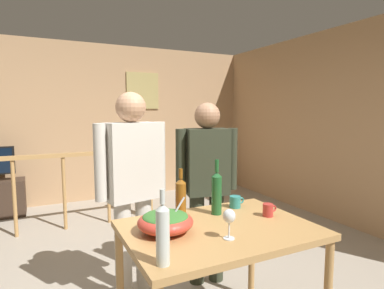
# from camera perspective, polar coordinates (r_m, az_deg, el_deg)

# --- Properties ---
(back_wall) EXTENTS (5.89, 0.10, 2.63)m
(back_wall) POSITION_cam_1_polar(r_m,az_deg,el_deg) (5.61, -18.60, 3.71)
(back_wall) COLOR tan
(back_wall) RESTS_ON ground_plane
(side_wall_right) EXTENTS (0.10, 4.86, 2.63)m
(side_wall_right) POSITION_cam_1_polar(r_m,az_deg,el_deg) (4.94, 22.18, 3.28)
(side_wall_right) COLOR tan
(side_wall_right) RESTS_ON ground_plane
(framed_picture) EXTENTS (0.58, 0.03, 0.64)m
(framed_picture) POSITION_cam_1_polar(r_m,az_deg,el_deg) (5.76, -8.90, 9.57)
(framed_picture) COLOR tan
(stair_railing) EXTENTS (3.44, 0.10, 1.04)m
(stair_railing) POSITION_cam_1_polar(r_m,az_deg,el_deg) (4.35, -22.96, -5.90)
(stair_railing) COLOR #B2844C
(stair_railing) RESTS_ON ground_plane
(serving_table) EXTENTS (1.15, 0.82, 0.82)m
(serving_table) POSITION_cam_1_polar(r_m,az_deg,el_deg) (2.04, 4.91, -16.91)
(serving_table) COLOR #B2844C
(serving_table) RESTS_ON ground_plane
(salad_bowl) EXTENTS (0.33, 0.33, 0.20)m
(salad_bowl) POSITION_cam_1_polar(r_m,az_deg,el_deg) (1.91, -4.82, -13.58)
(salad_bowl) COLOR #CC3D2D
(salad_bowl) RESTS_ON serving_table
(wine_glass) EXTENTS (0.07, 0.07, 0.17)m
(wine_glass) POSITION_cam_1_polar(r_m,az_deg,el_deg) (1.80, 6.73, -12.96)
(wine_glass) COLOR silver
(wine_glass) RESTS_ON serving_table
(wine_bottle_clear) EXTENTS (0.06, 0.06, 0.36)m
(wine_bottle_clear) POSITION_cam_1_polar(r_m,az_deg,el_deg) (1.51, -5.29, -15.68)
(wine_bottle_clear) COLOR silver
(wine_bottle_clear) RESTS_ON serving_table
(wine_bottle_green) EXTENTS (0.07, 0.07, 0.38)m
(wine_bottle_green) POSITION_cam_1_polar(r_m,az_deg,el_deg) (2.19, 4.46, -8.55)
(wine_bottle_green) COLOR #1E5628
(wine_bottle_green) RESTS_ON serving_table
(wine_bottle_amber) EXTENTS (0.07, 0.07, 0.32)m
(wine_bottle_amber) POSITION_cam_1_polar(r_m,az_deg,el_deg) (2.17, -2.05, -9.28)
(wine_bottle_amber) COLOR brown
(wine_bottle_amber) RESTS_ON serving_table
(mug_teal) EXTENTS (0.12, 0.08, 0.08)m
(mug_teal) POSITION_cam_1_polar(r_m,az_deg,el_deg) (2.38, 7.84, -10.20)
(mug_teal) COLOR teal
(mug_teal) RESTS_ON serving_table
(mug_red) EXTENTS (0.11, 0.07, 0.09)m
(mug_red) POSITION_cam_1_polar(r_m,az_deg,el_deg) (2.23, 13.60, -11.41)
(mug_red) COLOR #B7332D
(mug_red) RESTS_ON serving_table
(person_standing_left) EXTENTS (0.59, 0.30, 1.67)m
(person_standing_left) POSITION_cam_1_polar(r_m,az_deg,el_deg) (2.51, -10.72, -6.26)
(person_standing_left) COLOR beige
(person_standing_left) RESTS_ON ground_plane
(person_standing_right) EXTENTS (0.54, 0.29, 1.60)m
(person_standing_right) POSITION_cam_1_polar(r_m,az_deg,el_deg) (2.77, 2.71, -6.22)
(person_standing_right) COLOR #2D3323
(person_standing_right) RESTS_ON ground_plane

